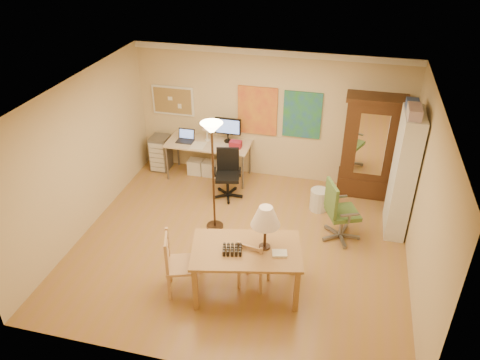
% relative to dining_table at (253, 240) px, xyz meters
% --- Properties ---
extents(floor, '(5.50, 5.50, 0.00)m').
position_rel_dining_table_xyz_m(floor, '(-0.44, 0.98, -0.93)').
color(floor, '#A4783A').
rests_on(floor, ground).
extents(crown_molding, '(5.50, 0.08, 0.12)m').
position_rel_dining_table_xyz_m(crown_molding, '(-0.44, 3.44, 1.71)').
color(crown_molding, white).
rests_on(crown_molding, floor).
extents(corkboard, '(0.90, 0.04, 0.62)m').
position_rel_dining_table_xyz_m(corkboard, '(-2.49, 3.45, 0.57)').
color(corkboard, '#987A47').
rests_on(corkboard, floor).
extents(art_panel_left, '(0.80, 0.04, 1.00)m').
position_rel_dining_table_xyz_m(art_panel_left, '(-0.69, 3.45, 0.52)').
color(art_panel_left, gold).
rests_on(art_panel_left, floor).
extents(art_panel_right, '(0.75, 0.04, 0.95)m').
position_rel_dining_table_xyz_m(art_panel_right, '(0.21, 3.45, 0.52)').
color(art_panel_right, '#255D95').
rests_on(art_panel_right, floor).
extents(dining_table, '(1.73, 1.25, 1.47)m').
position_rel_dining_table_xyz_m(dining_table, '(0.00, 0.00, 0.00)').
color(dining_table, brown).
rests_on(dining_table, floor).
extents(ladder_chair_back, '(0.47, 0.45, 0.87)m').
position_rel_dining_table_xyz_m(ladder_chair_back, '(-0.01, 0.09, -0.52)').
color(ladder_chair_back, tan).
rests_on(ladder_chair_back, floor).
extents(ladder_chair_left, '(0.58, 0.59, 1.01)m').
position_rel_dining_table_xyz_m(ladder_chair_left, '(-1.04, -0.27, -0.46)').
color(ladder_chair_left, tan).
rests_on(ladder_chair_left, floor).
extents(torchiere_lamp, '(0.37, 0.37, 2.03)m').
position_rel_dining_table_xyz_m(torchiere_lamp, '(-1.00, 1.39, 0.70)').
color(torchiere_lamp, '#3C2718').
rests_on(torchiere_lamp, floor).
extents(computer_desk, '(1.73, 0.76, 1.31)m').
position_rel_dining_table_xyz_m(computer_desk, '(-1.60, 3.14, -0.45)').
color(computer_desk, beige).
rests_on(computer_desk, floor).
extents(office_chair_black, '(0.60, 0.60, 0.98)m').
position_rel_dining_table_xyz_m(office_chair_black, '(-1.05, 2.45, -0.67)').
color(office_chair_black, black).
rests_on(office_chair_black, floor).
extents(office_chair_green, '(0.69, 0.69, 1.11)m').
position_rel_dining_table_xyz_m(office_chair_green, '(1.17, 1.60, -0.63)').
color(office_chair_green, slate).
rests_on(office_chair_green, floor).
extents(drawer_cart, '(0.37, 0.45, 0.75)m').
position_rel_dining_table_xyz_m(drawer_cart, '(-2.76, 3.19, -0.56)').
color(drawer_cart, slate).
rests_on(drawer_cart, floor).
extents(armoire, '(1.11, 0.53, 2.04)m').
position_rel_dining_table_xyz_m(armoire, '(1.57, 3.22, -0.04)').
color(armoire, '#35230E').
rests_on(armoire, floor).
extents(bookshelf, '(0.33, 0.88, 2.21)m').
position_rel_dining_table_xyz_m(bookshelf, '(2.11, 2.14, 0.17)').
color(bookshelf, white).
rests_on(bookshelf, floor).
extents(wastebin, '(0.34, 0.34, 0.42)m').
position_rel_dining_table_xyz_m(wastebin, '(0.75, 2.40, -0.72)').
color(wastebin, silver).
rests_on(wastebin, floor).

